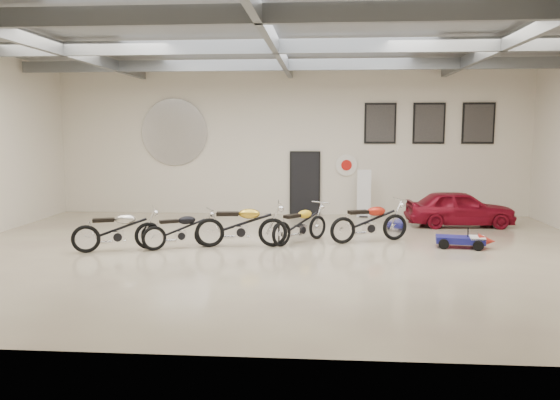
# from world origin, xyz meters

# --- Properties ---
(floor) EXTENTS (16.00, 12.00, 0.01)m
(floor) POSITION_xyz_m (0.00, 0.00, 0.00)
(floor) COLOR beige
(floor) RESTS_ON ground
(ceiling) EXTENTS (16.00, 12.00, 0.01)m
(ceiling) POSITION_xyz_m (0.00, 0.00, 5.00)
(ceiling) COLOR gray
(ceiling) RESTS_ON back_wall
(back_wall) EXTENTS (16.00, 0.02, 5.00)m
(back_wall) POSITION_xyz_m (0.00, 6.00, 2.50)
(back_wall) COLOR beige
(back_wall) RESTS_ON floor
(ceiling_beams) EXTENTS (15.80, 11.80, 0.32)m
(ceiling_beams) POSITION_xyz_m (0.00, 0.00, 4.75)
(ceiling_beams) COLOR slate
(ceiling_beams) RESTS_ON ceiling
(door) EXTENTS (0.92, 0.08, 2.10)m
(door) POSITION_xyz_m (0.50, 5.95, 1.05)
(door) COLOR black
(door) RESTS_ON back_wall
(logo_plaque) EXTENTS (2.30, 0.06, 1.16)m
(logo_plaque) POSITION_xyz_m (-4.00, 5.95, 2.80)
(logo_plaque) COLOR silver
(logo_plaque) RESTS_ON back_wall
(poster_left) EXTENTS (1.05, 0.08, 1.35)m
(poster_left) POSITION_xyz_m (3.00, 5.96, 3.10)
(poster_left) COLOR black
(poster_left) RESTS_ON back_wall
(poster_mid) EXTENTS (1.05, 0.08, 1.35)m
(poster_mid) POSITION_xyz_m (4.60, 5.96, 3.10)
(poster_mid) COLOR black
(poster_mid) RESTS_ON back_wall
(poster_right) EXTENTS (1.05, 0.08, 1.35)m
(poster_right) POSITION_xyz_m (6.20, 5.96, 3.10)
(poster_right) COLOR black
(poster_right) RESTS_ON back_wall
(oil_sign) EXTENTS (0.72, 0.10, 0.72)m
(oil_sign) POSITION_xyz_m (1.90, 5.95, 1.70)
(oil_sign) COLOR white
(oil_sign) RESTS_ON back_wall
(banner_stand) EXTENTS (0.47, 0.22, 1.67)m
(banner_stand) POSITION_xyz_m (2.47, 5.50, 0.84)
(banner_stand) COLOR white
(banner_stand) RESTS_ON floor
(motorcycle_silver) EXTENTS (2.15, 1.32, 1.07)m
(motorcycle_silver) POSITION_xyz_m (-3.79, -0.13, 0.53)
(motorcycle_silver) COLOR silver
(motorcycle_silver) RESTS_ON floor
(motorcycle_black) EXTENTS (1.89, 1.38, 0.96)m
(motorcycle_black) POSITION_xyz_m (-2.38, 0.30, 0.48)
(motorcycle_black) COLOR silver
(motorcycle_black) RESTS_ON floor
(motorcycle_gold) EXTENTS (2.28, 0.88, 1.16)m
(motorcycle_gold) POSITION_xyz_m (-0.91, 0.56, 0.58)
(motorcycle_gold) COLOR silver
(motorcycle_gold) RESTS_ON floor
(motorcycle_yellow) EXTENTS (1.72, 1.85, 1.01)m
(motorcycle_yellow) POSITION_xyz_m (0.52, 1.20, 0.50)
(motorcycle_yellow) COLOR silver
(motorcycle_yellow) RESTS_ON floor
(motorcycle_red) EXTENTS (2.23, 1.43, 1.11)m
(motorcycle_red) POSITION_xyz_m (2.30, 1.40, 0.56)
(motorcycle_red) COLOR silver
(motorcycle_red) RESTS_ON floor
(go_kart) EXTENTS (1.50, 0.86, 0.51)m
(go_kart) POSITION_xyz_m (4.60, 0.86, 0.26)
(go_kart) COLOR navy
(go_kart) RESTS_ON floor
(vintage_car) EXTENTS (1.46, 3.25, 1.08)m
(vintage_car) POSITION_xyz_m (5.22, 4.00, 0.54)
(vintage_car) COLOR maroon
(vintage_car) RESTS_ON floor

